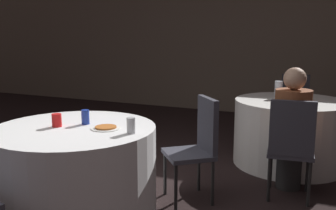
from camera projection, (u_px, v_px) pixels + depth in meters
The scene contains 13 objects.
wall_back at pixel (237, 40), 7.10m from camera, with size 16.00×0.06×2.80m.
table_near at pixel (76, 171), 3.10m from camera, with size 1.33×1.33×0.75m.
table_far at pixel (290, 132), 4.34m from camera, with size 1.28×1.28×0.75m.
chair_near_northeast at pixel (199, 140), 3.36m from camera, with size 0.56×0.56×0.94m.
chair_far_south at pixel (291, 142), 3.32m from camera, with size 0.44×0.44×0.94m.
chair_far_north at pixel (294, 102), 5.28m from camera, with size 0.42×0.43×0.94m.
person_floral_shirt at pixel (291, 132), 3.46m from camera, with size 0.34×0.50×1.21m.
pizza_plate_near at pixel (106, 128), 2.99m from camera, with size 0.24×0.24×0.02m.
soda_can_blue at pixel (85, 117), 3.12m from camera, with size 0.07×0.07×0.12m.
soda_can_silver at pixel (131, 125), 2.83m from camera, with size 0.07×0.07×0.12m.
cup_near at pixel (57, 120), 3.04m from camera, with size 0.08×0.08×0.11m.
bottle_far at pixel (278, 89), 4.42m from camera, with size 0.09×0.09×0.20m.
cup_far at pixel (292, 97), 4.26m from camera, with size 0.08×0.08×0.09m.
Camera 1 is at (1.73, -2.32, 1.49)m, focal length 40.00 mm.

